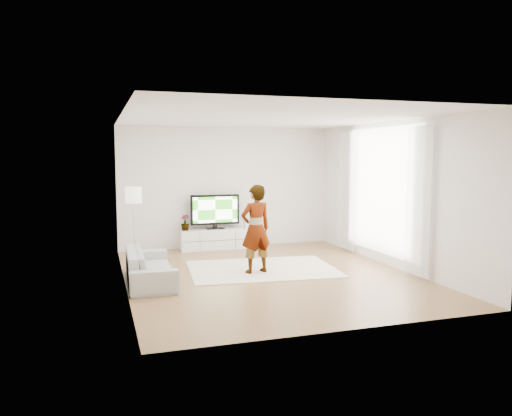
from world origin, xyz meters
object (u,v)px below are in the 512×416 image
object	(u,v)px
rug	(262,269)
floor_lamp	(133,198)
media_console	(216,239)
sofa	(150,266)
television	(215,210)
player	(256,229)

from	to	relation	value
rug	floor_lamp	xyz separation A→B (m)	(-2.23, 1.59, 1.27)
media_console	floor_lamp	world-z (taller)	floor_lamp
sofa	floor_lamp	xyz separation A→B (m)	(-0.11, 1.93, 1.00)
media_console	sofa	size ratio (longest dim) A/B	0.86
rug	floor_lamp	distance (m)	3.02
media_console	rug	distance (m)	2.34
television	sofa	xyz separation A→B (m)	(-1.75, -2.66, -0.61)
player	television	bearing A→B (deg)	-97.33
media_console	sofa	world-z (taller)	sofa
sofa	player	bearing A→B (deg)	-86.27
media_console	floor_lamp	size ratio (longest dim) A/B	1.09
media_console	rug	world-z (taller)	media_console
sofa	floor_lamp	world-z (taller)	floor_lamp
media_console	floor_lamp	bearing A→B (deg)	-159.35
media_console	television	size ratio (longest dim) A/B	1.45
media_console	sofa	distance (m)	3.16
television	player	size ratio (longest dim) A/B	0.71
television	rug	size ratio (longest dim) A/B	0.42
rug	floor_lamp	size ratio (longest dim) A/B	1.80
television	rug	bearing A→B (deg)	-80.99
rug	player	distance (m)	0.88
television	floor_lamp	world-z (taller)	floor_lamp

